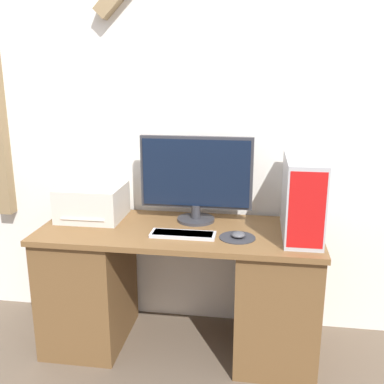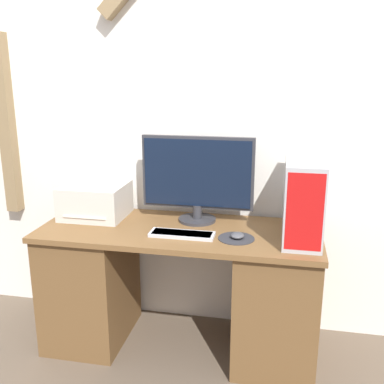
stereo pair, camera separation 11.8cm
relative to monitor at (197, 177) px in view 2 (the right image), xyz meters
The scene contains 9 objects.
ground_plane 1.09m from the monitor, 99.05° to the right, with size 12.00×12.00×0.00m, color brown.
wall_back 0.43m from the monitor, 112.50° to the left, with size 6.40×0.13×2.70m.
desk 0.63m from the monitor, 115.21° to the right, with size 1.53×0.60×0.72m.
monitor is the anchor object (origin of this frame).
keyboard 0.36m from the monitor, 97.05° to the right, with size 0.34×0.11×0.02m.
mousepad 0.43m from the monitor, 44.05° to the right, with size 0.19×0.19×0.00m.
mouse 0.43m from the monitor, 43.36° to the right, with size 0.07×0.08×0.03m.
computer_tower 0.60m from the monitor, 14.28° to the right, with size 0.19×0.48×0.41m.
printer 0.63m from the monitor, behind, with size 0.36×0.33×0.19m.
Camera 2 is at (0.53, -1.95, 1.57)m, focal length 42.00 mm.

